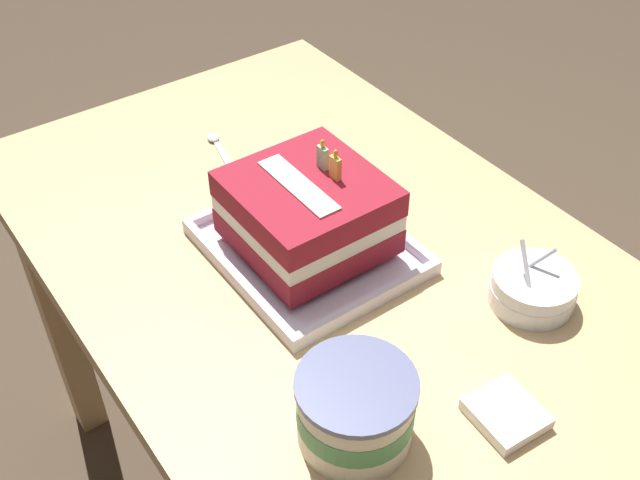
{
  "coord_description": "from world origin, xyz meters",
  "views": [
    {
      "loc": [
        0.67,
        -0.5,
        1.53
      ],
      "look_at": [
        -0.02,
        -0.01,
        0.79
      ],
      "focal_mm": 43.01,
      "sensor_mm": 36.0,
      "label": 1
    }
  ],
  "objects_px": {
    "birthday_cake": "(307,212)",
    "napkin_pile": "(508,413)",
    "foil_tray": "(308,249)",
    "bowl_stack": "(533,288)",
    "serving_spoon_near_tray": "(217,145)",
    "ice_cream_tub": "(355,409)"
  },
  "relations": [
    {
      "from": "birthday_cake",
      "to": "napkin_pile",
      "type": "distance_m",
      "value": 0.39
    },
    {
      "from": "foil_tray",
      "to": "bowl_stack",
      "type": "distance_m",
      "value": 0.33
    },
    {
      "from": "birthday_cake",
      "to": "foil_tray",
      "type": "bearing_deg",
      "value": -90.0
    },
    {
      "from": "foil_tray",
      "to": "serving_spoon_near_tray",
      "type": "xyz_separation_m",
      "value": [
        -0.32,
        0.03,
        -0.0
      ]
    },
    {
      "from": "foil_tray",
      "to": "birthday_cake",
      "type": "bearing_deg",
      "value": 90.0
    },
    {
      "from": "bowl_stack",
      "to": "serving_spoon_near_tray",
      "type": "distance_m",
      "value": 0.61
    },
    {
      "from": "foil_tray",
      "to": "ice_cream_tub",
      "type": "height_order",
      "value": "ice_cream_tub"
    },
    {
      "from": "foil_tray",
      "to": "birthday_cake",
      "type": "relative_size",
      "value": 1.48
    },
    {
      "from": "birthday_cake",
      "to": "ice_cream_tub",
      "type": "xyz_separation_m",
      "value": [
        0.29,
        -0.14,
        -0.03
      ]
    },
    {
      "from": "foil_tray",
      "to": "serving_spoon_near_tray",
      "type": "bearing_deg",
      "value": 174.95
    },
    {
      "from": "bowl_stack",
      "to": "ice_cream_tub",
      "type": "height_order",
      "value": "ice_cream_tub"
    },
    {
      "from": "bowl_stack",
      "to": "serving_spoon_near_tray",
      "type": "bearing_deg",
      "value": -164.21
    },
    {
      "from": "napkin_pile",
      "to": "serving_spoon_near_tray",
      "type": "bearing_deg",
      "value": 179.65
    },
    {
      "from": "birthday_cake",
      "to": "serving_spoon_near_tray",
      "type": "bearing_deg",
      "value": 174.96
    },
    {
      "from": "ice_cream_tub",
      "to": "serving_spoon_near_tray",
      "type": "relative_size",
      "value": 1.05
    },
    {
      "from": "serving_spoon_near_tray",
      "to": "bowl_stack",
      "type": "bearing_deg",
      "value": 15.79
    },
    {
      "from": "birthday_cake",
      "to": "bowl_stack",
      "type": "xyz_separation_m",
      "value": [
        0.26,
        0.19,
        -0.05
      ]
    },
    {
      "from": "birthday_cake",
      "to": "bowl_stack",
      "type": "distance_m",
      "value": 0.33
    },
    {
      "from": "foil_tray",
      "to": "napkin_pile",
      "type": "height_order",
      "value": "foil_tray"
    },
    {
      "from": "bowl_stack",
      "to": "serving_spoon_near_tray",
      "type": "relative_size",
      "value": 0.89
    },
    {
      "from": "bowl_stack",
      "to": "foil_tray",
      "type": "bearing_deg",
      "value": -143.69
    },
    {
      "from": "napkin_pile",
      "to": "birthday_cake",
      "type": "bearing_deg",
      "value": -176.4
    }
  ]
}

